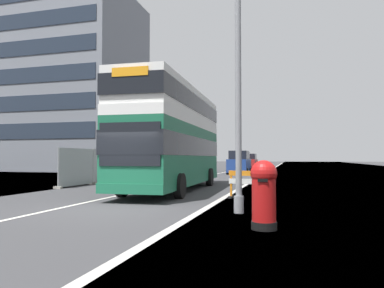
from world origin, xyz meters
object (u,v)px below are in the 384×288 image
Objects in this scene: red_pillar_postbox at (264,191)px; car_receding_far at (250,162)px; car_oncoming_near at (239,163)px; car_receding_mid at (241,162)px; double_decker_bus at (174,137)px; roadworks_barrier at (250,181)px; lamppost_foreground at (238,56)px.

car_receding_far reaches higher than red_pillar_postbox.
car_oncoming_near is 0.87× the size of car_receding_mid.
roadworks_barrier is at bearing -34.67° from double_decker_bus.
red_pillar_postbox is at bearing -81.49° from car_receding_mid.
roadworks_barrier is at bearing -80.83° from car_oncoming_near.
car_oncoming_near is at bearing 99.17° from roadworks_barrier.
red_pillar_postbox reaches higher than roadworks_barrier.
car_receding_mid reaches higher than red_pillar_postbox.
red_pillar_postbox is 0.34× the size of car_receding_far.
car_receding_far is at bearing 92.32° from car_oncoming_near.
double_decker_bus is at bearing 145.33° from roadworks_barrier.
lamppost_foreground reaches higher than red_pillar_postbox.
double_decker_bus is 5.29m from roadworks_barrier.
car_receding_mid is at bearing 90.12° from double_decker_bus.
car_receding_mid is at bearing 95.67° from car_oncoming_near.
double_decker_bus is at bearing 119.91° from red_pillar_postbox.
car_receding_mid is (-4.10, 28.03, 0.37)m from roadworks_barrier.
lamppost_foreground is 2.49× the size of car_oncoming_near.
car_oncoming_near is (-4.40, 27.13, 0.20)m from red_pillar_postbox.
roadworks_barrier is (-0.98, 5.94, -0.17)m from red_pillar_postbox.
lamppost_foreground is 41.01m from car_receding_far.
red_pillar_postbox is at bearing -80.61° from roadworks_barrier.
car_oncoming_near is 0.85× the size of car_receding_far.
lamppost_foreground is at bearing -82.47° from car_receding_mid.
car_oncoming_near is (-3.52, 24.92, -3.55)m from lamppost_foreground.
car_receding_mid is at bearing 98.32° from roadworks_barrier.
car_oncoming_near is at bearing 98.04° from lamppost_foreground.
car_oncoming_near is at bearing -87.68° from car_receding_far.
red_pillar_postbox is 6.03m from roadworks_barrier.
car_receding_far is at bearing 95.84° from lamppost_foreground.
lamppost_foreground reaches higher than car_oncoming_near.
car_receding_mid is (-5.08, 33.97, 0.20)m from red_pillar_postbox.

